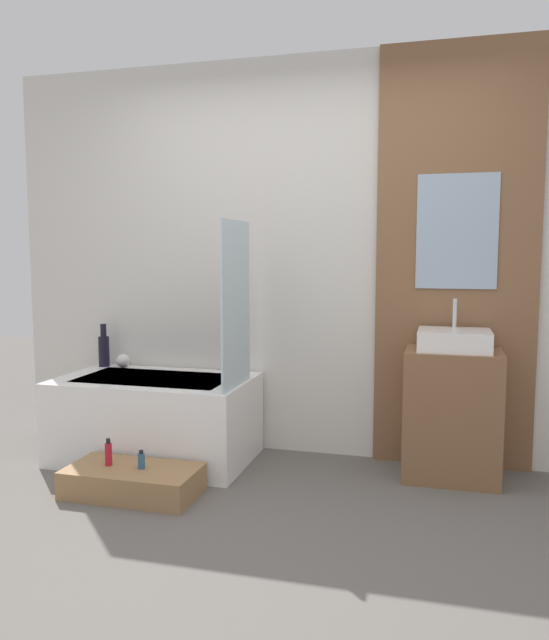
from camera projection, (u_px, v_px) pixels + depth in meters
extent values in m
plane|color=#605B56|center=(230.00, 560.00, 2.73)|extent=(12.00, 12.00, 0.00)
cube|color=silver|center=(308.00, 259.00, 4.11)|extent=(4.20, 0.06, 2.60)
cube|color=brown|center=(456.00, 259.00, 3.81)|extent=(0.97, 0.03, 2.60)
cube|color=#9EB2C6|center=(457.00, 232.00, 3.78)|extent=(0.48, 0.01, 0.69)
cube|color=white|center=(156.00, 418.00, 4.05)|extent=(1.24, 0.75, 0.54)
cube|color=silver|center=(155.00, 378.00, 4.02)|extent=(0.97, 0.52, 0.01)
cube|color=silver|center=(236.00, 304.00, 3.71)|extent=(0.01, 0.50, 0.99)
cube|color=#997047|center=(133.00, 481.00, 3.46)|extent=(0.73, 0.38, 0.15)
cube|color=brown|center=(452.00, 414.00, 3.69)|extent=(0.55, 0.41, 0.77)
cube|color=white|center=(454.00, 340.00, 3.65)|extent=(0.41, 0.34, 0.12)
cylinder|color=silver|center=(455.00, 313.00, 3.72)|extent=(0.02, 0.02, 0.18)
cylinder|color=black|center=(104.00, 351.00, 4.42)|extent=(0.08, 0.08, 0.21)
cylinder|color=black|center=(103.00, 330.00, 4.40)|extent=(0.04, 0.04, 0.09)
sphere|color=white|center=(123.00, 361.00, 4.38)|extent=(0.09, 0.09, 0.09)
cylinder|color=#B21928|center=(109.00, 454.00, 3.48)|extent=(0.04, 0.04, 0.13)
cylinder|color=black|center=(108.00, 441.00, 3.48)|extent=(0.02, 0.02, 0.03)
cylinder|color=#2D567A|center=(141.00, 461.00, 3.43)|extent=(0.04, 0.04, 0.09)
cylinder|color=black|center=(141.00, 452.00, 3.43)|extent=(0.02, 0.02, 0.02)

